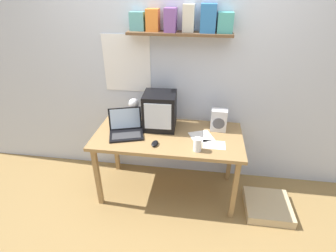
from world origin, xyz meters
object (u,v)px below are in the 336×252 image
juice_glass (197,145)px  printed_handout (214,145)px  laptop (126,128)px  crt_monitor (160,111)px  floor_cushion (267,206)px  computer_mouse (155,143)px  loose_paper_near_monitor (201,136)px  space_heater (219,120)px  corner_desk (168,140)px  desk_lamp (134,107)px

juice_glass → printed_handout: (0.15, 0.11, -0.05)m
laptop → crt_monitor: bearing=11.4°
floor_cushion → laptop: bearing=175.3°
crt_monitor → printed_handout: bearing=-27.9°
printed_handout → laptop: bearing=173.6°
laptop → juice_glass: bearing=-33.6°
laptop → computer_mouse: 0.37m
loose_paper_near_monitor → floor_cushion: (0.73, -0.16, -0.68)m
space_heater → floor_cushion: size_ratio=0.51×
corner_desk → computer_mouse: 0.24m
crt_monitor → floor_cushion: bearing=-16.2°
crt_monitor → computer_mouse: bearing=-90.5°
printed_handout → corner_desk: bearing=164.5°
corner_desk → space_heater: space_heater is taller
corner_desk → loose_paper_near_monitor: loose_paper_near_monitor is taller
crt_monitor → loose_paper_near_monitor: bearing=-19.2°
crt_monitor → floor_cushion: 1.48m
juice_glass → printed_handout: bearing=35.9°
desk_lamp → loose_paper_near_monitor: 0.76m
space_heater → computer_mouse: bearing=-145.2°
juice_glass → computer_mouse: 0.40m
desk_lamp → crt_monitor: bearing=-14.2°
corner_desk → loose_paper_near_monitor: size_ratio=5.33×
space_heater → loose_paper_near_monitor: 0.25m
corner_desk → juice_glass: juice_glass is taller
desk_lamp → loose_paper_near_monitor: size_ratio=1.09×
space_heater → laptop: bearing=-165.2°
loose_paper_near_monitor → floor_cushion: size_ratio=0.62×
laptop → floor_cushion: 1.66m
corner_desk → laptop: 0.44m
desk_lamp → floor_cushion: 1.72m
space_heater → floor_cushion: 1.03m
space_heater → computer_mouse: space_heater is taller
computer_mouse → floor_cushion: 1.35m
crt_monitor → laptop: bearing=-153.1°
loose_paper_near_monitor → printed_handout: same height
juice_glass → laptop: bearing=163.9°
juice_glass → loose_paper_near_monitor: 0.26m
laptop → loose_paper_near_monitor: (0.76, 0.04, -0.06)m
printed_handout → computer_mouse: bearing=-172.1°
juice_glass → space_heater: space_heater is taller
space_heater → floor_cushion: bearing=-26.6°
crt_monitor → desk_lamp: bearing=173.7°
space_heater → computer_mouse: 0.71m
computer_mouse → loose_paper_near_monitor: computer_mouse is taller
corner_desk → computer_mouse: computer_mouse is taller
loose_paper_near_monitor → printed_handout: (0.12, -0.14, -0.00)m
desk_lamp → printed_handout: desk_lamp is taller
space_heater → printed_handout: (-0.04, -0.29, -0.11)m
crt_monitor → floor_cushion: size_ratio=0.83×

